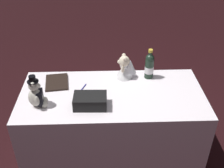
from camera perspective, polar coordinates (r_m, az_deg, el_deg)
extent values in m
plane|color=black|center=(2.97, 0.00, -14.24)|extent=(12.00, 12.00, 0.00)
cube|color=white|center=(2.69, 0.00, -8.69)|extent=(1.63, 0.78, 0.78)
ellipsoid|color=beige|center=(2.35, -15.39, -2.71)|extent=(0.12, 0.11, 0.16)
cube|color=black|center=(2.34, -14.59, -2.64)|extent=(0.06, 0.11, 0.12)
sphere|color=beige|center=(2.28, -15.83, -0.33)|extent=(0.09, 0.09, 0.09)
sphere|color=beige|center=(2.28, -14.90, -0.35)|extent=(0.04, 0.04, 0.04)
sphere|color=beige|center=(2.24, -16.01, -0.02)|extent=(0.03, 0.03, 0.03)
sphere|color=beige|center=(2.29, -15.91, 0.81)|extent=(0.03, 0.03, 0.03)
ellipsoid|color=beige|center=(2.29, -15.16, -3.36)|extent=(0.04, 0.04, 0.09)
ellipsoid|color=beige|center=(2.39, -14.99, -1.55)|extent=(0.04, 0.04, 0.09)
sphere|color=beige|center=(2.35, -13.71, -4.14)|extent=(0.05, 0.05, 0.05)
sphere|color=beige|center=(2.40, -13.65, -3.18)|extent=(0.05, 0.05, 0.05)
cylinder|color=black|center=(2.26, -15.98, 0.51)|extent=(0.09, 0.09, 0.01)
cylinder|color=black|center=(2.25, -16.08, 1.08)|extent=(0.05, 0.05, 0.05)
cone|color=white|center=(2.64, 2.48, 2.65)|extent=(0.16, 0.16, 0.13)
ellipsoid|color=white|center=(2.61, 2.51, 3.72)|extent=(0.07, 0.07, 0.06)
sphere|color=beige|center=(2.58, 2.54, 4.75)|extent=(0.10, 0.10, 0.10)
sphere|color=beige|center=(2.58, 1.59, 4.59)|extent=(0.04, 0.04, 0.04)
sphere|color=beige|center=(2.60, 2.46, 5.91)|extent=(0.04, 0.04, 0.04)
sphere|color=beige|center=(2.53, 2.67, 5.17)|extent=(0.04, 0.04, 0.04)
ellipsoid|color=beige|center=(2.65, 1.94, 4.08)|extent=(0.03, 0.03, 0.08)
ellipsoid|color=beige|center=(2.57, 2.20, 3.10)|extent=(0.03, 0.03, 0.08)
cone|color=white|center=(2.62, 3.72, 3.71)|extent=(0.13, 0.13, 0.14)
cylinder|color=#1D3022|center=(2.65, 7.64, 3.16)|extent=(0.08, 0.08, 0.19)
sphere|color=#1D3022|center=(2.59, 7.82, 5.25)|extent=(0.08, 0.08, 0.08)
cylinder|color=#1D3022|center=(2.57, 7.91, 6.20)|extent=(0.03, 0.03, 0.08)
cylinder|color=gold|center=(2.56, 7.95, 6.77)|extent=(0.04, 0.04, 0.03)
cylinder|color=white|center=(2.65, 7.63, 2.98)|extent=(0.08, 0.08, 0.07)
cylinder|color=navy|center=(2.53, -6.00, -0.81)|extent=(0.06, 0.12, 0.01)
cone|color=silver|center=(2.48, -6.64, -1.61)|extent=(0.01, 0.01, 0.01)
cube|color=black|center=(2.28, -4.52, -3.49)|extent=(0.28, 0.18, 0.10)
cube|color=#B7B7BF|center=(2.35, -4.52, -2.23)|extent=(0.03, 0.01, 0.03)
cube|color=black|center=(2.63, -11.28, 0.38)|extent=(0.24, 0.30, 0.02)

